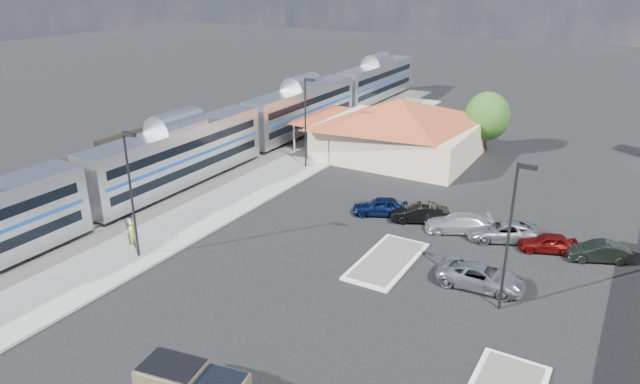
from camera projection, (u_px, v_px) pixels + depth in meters
The scene contains 20 objects.
ground at pixel (321, 260), 38.91m from camera, with size 280.00×280.00×0.00m, color black.
railbed at pixel (175, 174), 55.13m from camera, with size 16.00×100.00×0.12m, color #4C4944.
platform at pixel (236, 198), 49.31m from camera, with size 5.50×92.00×0.18m, color gray.
passenger_train at pixel (179, 157), 50.94m from camera, with size 3.00×104.00×5.55m.
freight_cars at pixel (163, 146), 57.25m from camera, with size 2.80×46.00×4.00m.
station_depot at pixel (398, 128), 59.25m from camera, with size 18.35×12.24×6.20m.
traffic_island_south at pixel (387, 260), 38.62m from camera, with size 3.30×7.50×0.21m.
lamp_plat_s at pixel (131, 186), 37.22m from camera, with size 1.08×0.25×9.00m.
lamp_plat_n at pixel (306, 116), 54.95m from camera, with size 1.08×0.25×9.00m.
lamp_lot at pixel (512, 226), 31.33m from camera, with size 1.08×0.25×9.00m.
tree_depot at pixel (487, 116), 60.23m from camera, with size 4.71×4.71×6.63m.
suv at pixel (481, 276), 35.35m from camera, with size 2.49×5.40×1.50m, color #A4A7AC.
person_a at pixel (134, 234), 40.10m from camera, with size 0.70×0.46×1.92m, color #CEE146.
person_b at pixel (131, 231), 40.55m from camera, with size 0.93×0.72×1.91m, color silver.
parked_car_a at pixel (381, 206), 45.79m from camera, with size 1.79×4.45×1.52m, color #0C183F.
parked_car_b at pixel (420, 213), 44.54m from camera, with size 1.57×4.52×1.49m, color black.
parked_car_c at pixel (458, 223), 42.82m from camera, with size 2.01×4.94×1.43m, color silver.
parked_car_d at pixel (502, 231), 41.57m from camera, with size 2.40×5.19×1.44m, color gray.
parked_car_e at pixel (548, 243), 39.85m from camera, with size 1.60×3.97×1.35m, color maroon.
parked_car_f at pixel (598, 252), 38.60m from camera, with size 1.44×4.12×1.36m, color black.
Camera 1 is at (17.23, -29.95, 18.50)m, focal length 32.00 mm.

